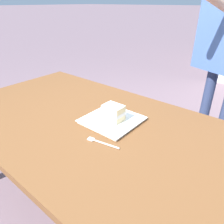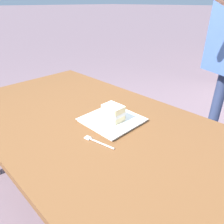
# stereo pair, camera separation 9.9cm
# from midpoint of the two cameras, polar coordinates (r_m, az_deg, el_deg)

# --- Properties ---
(ground_plane) EXTENTS (160.00, 160.00, 0.00)m
(ground_plane) POSITION_cam_midpoint_polar(r_m,az_deg,el_deg) (1.69, -7.93, -22.90)
(ground_plane) COLOR slate
(patio_table) EXTENTS (1.68, 0.99, 0.70)m
(patio_table) POSITION_cam_midpoint_polar(r_m,az_deg,el_deg) (1.28, -9.73, -4.71)
(patio_table) COLOR brown
(patio_table) RESTS_ON ground
(dessert_plate) EXTENTS (0.29, 0.29, 0.02)m
(dessert_plate) POSITION_cam_midpoint_polar(r_m,az_deg,el_deg) (1.18, -2.38, -2.23)
(dessert_plate) COLOR white
(dessert_plate) RESTS_ON patio_table
(cake_slice) EXTENTS (0.11, 0.08, 0.09)m
(cake_slice) POSITION_cam_midpoint_polar(r_m,az_deg,el_deg) (1.15, -2.09, -0.20)
(cake_slice) COLOR beige
(cake_slice) RESTS_ON dessert_plate
(dessert_fork) EXTENTS (0.17, 0.05, 0.01)m
(dessert_fork) POSITION_cam_midpoint_polar(r_m,az_deg,el_deg) (1.02, -5.76, -8.22)
(dessert_fork) COLOR silver
(dessert_fork) RESTS_ON patio_table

